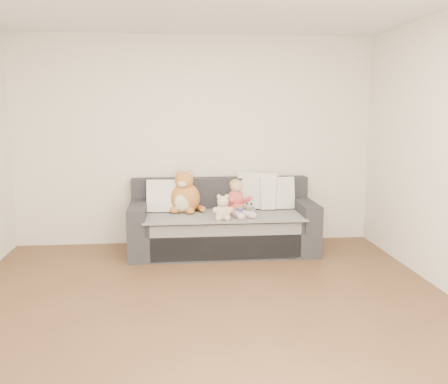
% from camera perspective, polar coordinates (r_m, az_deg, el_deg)
% --- Properties ---
extents(room_shell, '(5.00, 5.00, 5.00)m').
position_cam_1_polar(room_shell, '(4.24, -2.21, 4.04)').
color(room_shell, brown).
rests_on(room_shell, ground).
extents(sofa, '(2.20, 0.94, 0.85)m').
position_cam_1_polar(sofa, '(6.04, -0.18, -3.83)').
color(sofa, '#2B2C31').
rests_on(sofa, ground).
extents(cushion_left, '(0.44, 0.23, 0.40)m').
position_cam_1_polar(cushion_left, '(6.03, -6.78, -0.44)').
color(cushion_left, white).
rests_on(cushion_left, sofa).
extents(cushion_right_back, '(0.53, 0.38, 0.46)m').
position_cam_1_polar(cushion_right_back, '(6.21, 3.83, 0.15)').
color(cushion_right_back, white).
rests_on(cushion_right_back, sofa).
extents(cushion_right_front, '(0.45, 0.24, 0.41)m').
position_cam_1_polar(cushion_right_front, '(6.20, 6.01, -0.13)').
color(cushion_right_front, white).
rests_on(cushion_right_front, sofa).
extents(toddler, '(0.30, 0.43, 0.43)m').
position_cam_1_polar(toddler, '(5.81, 1.52, -0.93)').
color(toddler, '#DE4F4E').
rests_on(toddler, sofa).
extents(plush_cat, '(0.43, 0.38, 0.56)m').
position_cam_1_polar(plush_cat, '(5.99, -4.50, -0.38)').
color(plush_cat, '#B47B28').
rests_on(plush_cat, sofa).
extents(teddy_bear, '(0.23, 0.17, 0.29)m').
position_cam_1_polar(teddy_bear, '(5.57, -0.13, -2.02)').
color(teddy_bear, beige).
rests_on(teddy_bear, sofa).
extents(plush_cow, '(0.13, 0.19, 0.16)m').
position_cam_1_polar(plush_cow, '(5.84, 2.99, -2.01)').
color(plush_cow, white).
rests_on(plush_cow, sofa).
extents(sippy_cup, '(0.11, 0.07, 0.12)m').
position_cam_1_polar(sippy_cup, '(5.76, 1.85, -2.18)').
color(sippy_cup, '#523EAB').
rests_on(sippy_cup, sofa).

